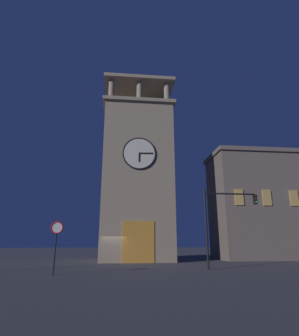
% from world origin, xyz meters
% --- Properties ---
extents(ground_plane, '(200.00, 200.00, 0.00)m').
position_xyz_m(ground_plane, '(0.00, 0.00, 0.00)').
color(ground_plane, '#424247').
extents(clocktower, '(8.32, 8.20, 23.28)m').
position_xyz_m(clocktower, '(-2.43, -3.61, 9.28)').
color(clocktower, gray).
rests_on(clocktower, ground_plane).
extents(adjacent_wing_building, '(16.83, 6.59, 12.92)m').
position_xyz_m(adjacent_wing_building, '(-20.36, -4.27, 6.48)').
color(adjacent_wing_building, '#75665B').
rests_on(adjacent_wing_building, ground_plane).
extents(traffic_signal_near, '(4.31, 0.41, 6.04)m').
position_xyz_m(traffic_signal_near, '(-8.50, 7.36, 4.07)').
color(traffic_signal_near, black).
rests_on(traffic_signal_near, ground_plane).
extents(no_horn_sign, '(0.78, 0.14, 3.18)m').
position_xyz_m(no_horn_sign, '(3.28, 10.02, 2.51)').
color(no_horn_sign, black).
rests_on(no_horn_sign, ground_plane).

